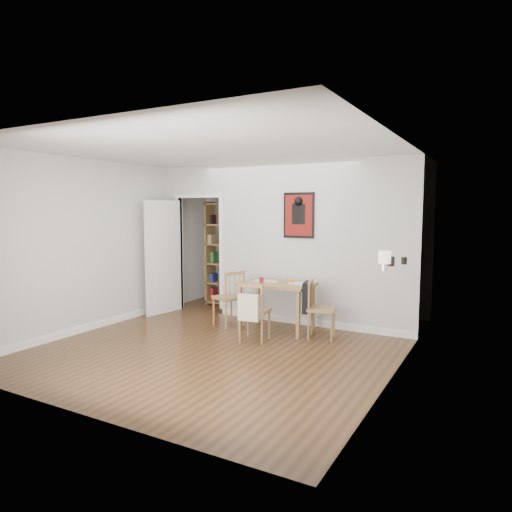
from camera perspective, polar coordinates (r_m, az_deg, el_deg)
The scene contains 15 objects.
ground at distance 6.50m, azimuth -2.86°, elevation -10.64°, with size 5.20×5.20×0.00m, color #52321A.
room_shell at distance 7.39m, azimuth 3.23°, elevation 1.60°, with size 5.20×5.20×5.20m.
dining_table at distance 6.95m, azimuth 2.60°, elevation -4.08°, with size 1.08×0.69×0.74m.
chair_left at distance 7.27m, azimuth -3.45°, elevation -5.27°, with size 0.58×0.58×0.89m.
chair_right at distance 6.62m, azimuth 8.03°, elevation -6.52°, with size 0.55×0.50×0.84m.
chair_front at distance 6.43m, azimuth -0.20°, elevation -6.91°, with size 0.48×0.53×0.84m.
bookshelf at distance 8.76m, azimuth -3.63°, elevation 0.19°, with size 0.84×0.33×1.99m.
fireplace at distance 5.80m, azimuth 17.11°, elevation -6.65°, with size 0.45×1.25×1.16m.
red_glass at distance 6.91m, azimuth 0.69°, elevation -3.03°, with size 0.07×0.07×0.08m, color maroon.
orange_fruit at distance 6.93m, azimuth 4.46°, elevation -3.06°, with size 0.07×0.07×0.07m, color orange.
placemat at distance 7.08m, azimuth 1.18°, elevation -3.14°, with size 0.37×0.28×0.00m, color beige.
notebook at distance 6.85m, azimuth 5.45°, elevation -3.43°, with size 0.27×0.20×0.01m, color silver.
mantel_lamp at distance 5.31m, azimuth 15.77°, elevation -0.29°, with size 0.14×0.14×0.22m.
ceramic_jar_a at distance 5.76m, azimuth 16.47°, elevation -0.64°, with size 0.10×0.10×0.12m, color black.
ceramic_jar_b at distance 5.99m, azimuth 18.02°, elevation -0.56°, with size 0.07×0.07×0.09m, color black.
Camera 1 is at (3.28, -5.30, 1.85)m, focal length 32.00 mm.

